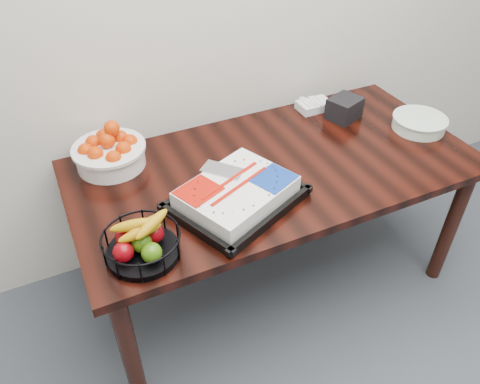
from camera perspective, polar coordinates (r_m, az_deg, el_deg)
name	(u,v)px	position (r m, az deg, el deg)	size (l,w,h in m)	color
table	(274,179)	(2.14, 4.21, 1.56)	(1.80, 0.90, 0.75)	black
cake_tray	(237,194)	(1.84, -0.40, -0.30)	(0.59, 0.54, 0.10)	black
tangerine_bowl	(109,149)	(2.11, -15.70, 5.12)	(0.32, 0.32, 0.20)	white
fruit_basket	(142,243)	(1.66, -11.90, -6.07)	(0.27, 0.27, 0.15)	black
plate_stack	(419,123)	(2.48, 21.00, 7.85)	(0.26, 0.26, 0.06)	white
fork_bag	(314,105)	(2.52, 9.04, 10.44)	(0.17, 0.11, 0.05)	silver
napkin_box	(344,108)	(2.46, 12.60, 9.93)	(0.15, 0.13, 0.11)	black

